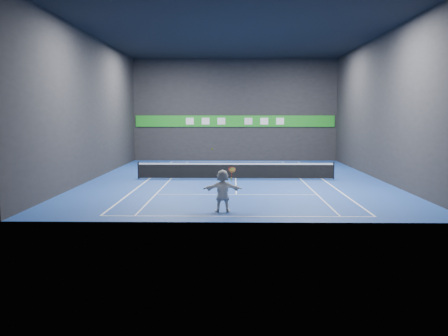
{
  "coord_description": "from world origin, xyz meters",
  "views": [
    {
      "loc": [
        -0.19,
        -31.45,
        4.01
      ],
      "look_at": [
        -0.6,
        -7.71,
        1.5
      ],
      "focal_mm": 40.0,
      "sensor_mm": 36.0,
      "label": 1
    }
  ],
  "objects_px": {
    "tennis_net": "(236,170)",
    "tennis_racket": "(232,171)",
    "player": "(223,191)",
    "tennis_ball": "(212,149)"
  },
  "relations": [
    {
      "from": "player",
      "to": "tennis_ball",
      "type": "height_order",
      "value": "tennis_ball"
    },
    {
      "from": "player",
      "to": "tennis_net",
      "type": "relative_size",
      "value": 0.14
    },
    {
      "from": "tennis_net",
      "to": "tennis_racket",
      "type": "relative_size",
      "value": 18.54
    },
    {
      "from": "player",
      "to": "tennis_racket",
      "type": "height_order",
      "value": "tennis_racket"
    },
    {
      "from": "tennis_racket",
      "to": "player",
      "type": "bearing_deg",
      "value": -173.05
    },
    {
      "from": "tennis_ball",
      "to": "tennis_racket",
      "type": "bearing_deg",
      "value": -5.96
    },
    {
      "from": "player",
      "to": "tennis_ball",
      "type": "xyz_separation_m",
      "value": [
        -0.43,
        0.13,
        1.73
      ]
    },
    {
      "from": "tennis_net",
      "to": "tennis_racket",
      "type": "bearing_deg",
      "value": -91.12
    },
    {
      "from": "tennis_ball",
      "to": "tennis_net",
      "type": "bearing_deg",
      "value": 84.5
    },
    {
      "from": "tennis_racket",
      "to": "tennis_net",
      "type": "bearing_deg",
      "value": 88.88
    }
  ]
}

